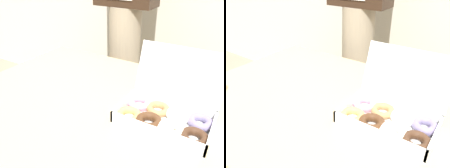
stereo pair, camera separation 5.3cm
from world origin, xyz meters
TOP-DOWN VIEW (x-y plane):
  - table at (0.00, 0.00)m, footprint 1.12×0.88m
  - donut_box at (0.33, 0.01)m, footprint 0.36×0.27m
  - person_customer at (-0.20, 0.69)m, footprint 0.40×0.22m

SIDE VIEW (x-z plane):
  - table at x=0.00m, z-range 0.00..0.71m
  - donut_box at x=0.33m, z-range 0.63..0.87m
  - person_customer at x=-0.20m, z-range 0.08..1.89m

